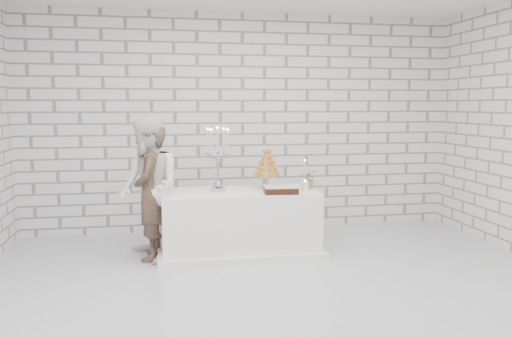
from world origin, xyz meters
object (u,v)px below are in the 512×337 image
Objects in this scene: groom at (151,192)px; croquembouche at (267,168)px; bride at (149,189)px; candelabra at (218,159)px; cake_table at (240,222)px.

groom is 1.40m from croquembouche.
candelabra is at bearing 72.10° from bride.
croquembouche is (0.61, 0.11, -0.13)m from candelabra.
croquembouche is at bearing 105.72° from groom.
groom reaches higher than croquembouche.
groom reaches higher than cake_table.
candelabra is at bearing 102.43° from groom.
candelabra is (0.77, 0.04, 0.36)m from groom.
cake_table is at bearing 100.59° from groom.
bride is (-0.02, -0.04, 0.05)m from groom.
bride reaches higher than cake_table.
bride is (-1.04, -0.06, 0.44)m from cake_table.
groom is 0.07m from bride.
bride is at bearing -172.11° from croquembouche.
croquembouche reaches higher than cake_table.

